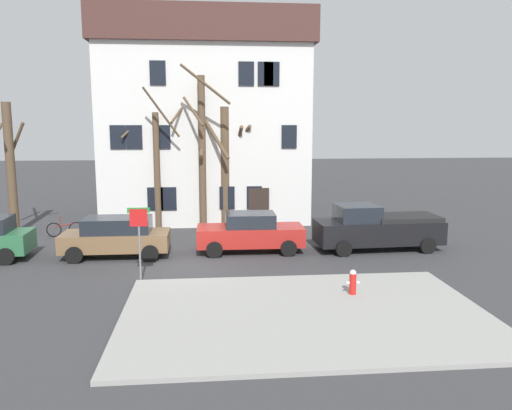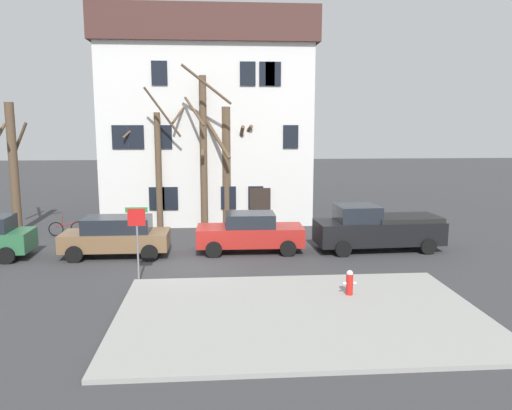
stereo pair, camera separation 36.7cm
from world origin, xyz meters
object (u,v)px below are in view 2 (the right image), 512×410
Objects in this scene: building_main at (208,118)px; tree_bare_near at (12,163)px; street_sign_pole at (137,230)px; tree_bare_far at (203,148)px; car_red_sedan at (250,232)px; tree_bare_mid at (158,164)px; fire_hydrant at (350,282)px; pickup_truck_black at (377,228)px; tree_bare_end at (226,163)px; car_brown_wagon at (116,236)px; bicycle_leaning at (67,229)px.

tree_bare_near is (-9.66, -4.90, -2.28)m from building_main.
street_sign_pole is at bearing -49.87° from tree_bare_near.
car_red_sedan is at bearing -66.74° from tree_bare_far.
car_red_sedan is at bearing -49.07° from tree_bare_mid.
street_sign_pole is (0.25, -9.05, -1.57)m from tree_bare_mid.
tree_bare_mid is 1.58× the size of car_red_sedan.
fire_hydrant is at bearing -66.35° from tree_bare_far.
car_red_sedan is 5.55m from pickup_truck_black.
building_main is 1.86× the size of tree_bare_end.
building_main reaches higher than tree_bare_end.
car_red_sedan is at bearing -78.99° from building_main.
car_brown_wagon is 0.95× the size of car_red_sedan.
tree_bare_mid is 1.31× the size of pickup_truck_black.
street_sign_pole is at bearing -136.30° from car_red_sedan.
fire_hydrant is (8.33, -5.84, -0.34)m from car_brown_wagon.
tree_bare_near is 1.40× the size of pickup_truck_black.
pickup_truck_black is at bearing 65.07° from fire_hydrant.
pickup_truck_black is (17.09, -4.93, -2.55)m from tree_bare_near.
car_red_sedan is at bearing 3.44° from car_brown_wagon.
tree_bare_far is 1.81× the size of car_red_sedan.
tree_bare_near reaches higher than tree_bare_end.
fire_hydrant is at bearing -37.51° from tree_bare_near.
tree_bare_far is at bearing 146.82° from pickup_truck_black.
tree_bare_mid is at bearing 152.35° from pickup_truck_black.
building_main is 11.76m from car_brown_wagon.
tree_bare_end is at bearing -76.78° from building_main.
tree_bare_mid is at bearing 91.59° from street_sign_pole.
pickup_truck_black reaches higher than bicycle_leaning.
street_sign_pole is at bearing -59.29° from bicycle_leaning.
bicycle_leaning is at bearing 139.05° from fire_hydrant.
street_sign_pole is (7.39, -8.76, -1.66)m from tree_bare_near.
tree_bare_mid is 4.13× the size of bicycle_leaning.
fire_hydrant is (3.64, -11.66, -2.87)m from tree_bare_end.
car_red_sedan is (11.54, -4.79, -2.67)m from tree_bare_near.
building_main reaches higher than fire_hydrant.
car_red_sedan is 1.73× the size of street_sign_pole.
car_brown_wagon is at bearing -102.24° from tree_bare_mid.
tree_bare_mid is at bearing -118.69° from building_main.
tree_bare_far is 3.13× the size of street_sign_pole.
tree_bare_far reaches higher than tree_bare_mid.
building_main is at bearing 103.22° from tree_bare_end.
tree_bare_mid reaches higher than car_red_sedan.
fire_hydrant is (14.29, -10.97, -2.99)m from tree_bare_near.
building_main is 6.73× the size of bicycle_leaning.
tree_bare_mid reaches higher than car_brown_wagon.
building_main is at bearing 80.57° from street_sign_pole.
car_red_sedan is 5.73× the size of fire_hydrant.
building_main is at bearing 87.58° from tree_bare_far.
tree_bare_end is 12.55m from fire_hydrant.
street_sign_pole is (1.43, -3.63, 0.99)m from car_brown_wagon.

